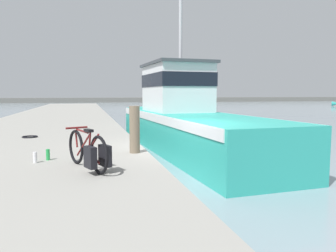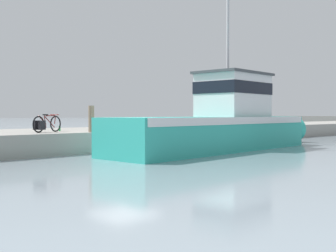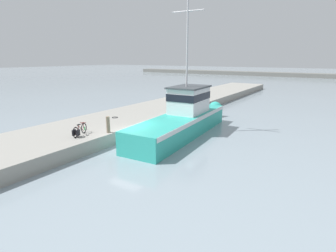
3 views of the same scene
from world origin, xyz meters
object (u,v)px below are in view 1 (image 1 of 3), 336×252
Objects in this scene: water_bottle_on_curb at (35,157)px; mooring_post at (135,129)px; water_bottle_by_bike at (48,155)px; bicycle_touring at (90,152)px; fishing_boat_main at (182,118)px.

mooring_post is at bearing 16.67° from water_bottle_on_curb.
water_bottle_by_bike reaches higher than water_bottle_on_curb.
water_bottle_on_curb is (-1.10, 0.95, -0.24)m from bicycle_touring.
water_bottle_on_curb is at bearing -163.33° from mooring_post.
mooring_post is 5.04× the size of water_bottle_on_curb.
water_bottle_by_bike is (-1.93, -0.42, -0.45)m from mooring_post.
mooring_post is at bearing 33.74° from bicycle_touring.
mooring_post reaches higher than water_bottle_by_bike.
bicycle_touring reaches higher than water_bottle_on_curb.
water_bottle_on_curb is (-2.16, -0.65, -0.45)m from mooring_post.
fishing_boat_main is 7.90m from water_bottle_on_curb.
bicycle_touring is 1.47× the size of mooring_post.
bicycle_touring is 7.04× the size of water_bottle_by_bike.
water_bottle_by_bike is 0.32m from water_bottle_on_curb.
fishing_boat_main is 7.58m from water_bottle_by_bike.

